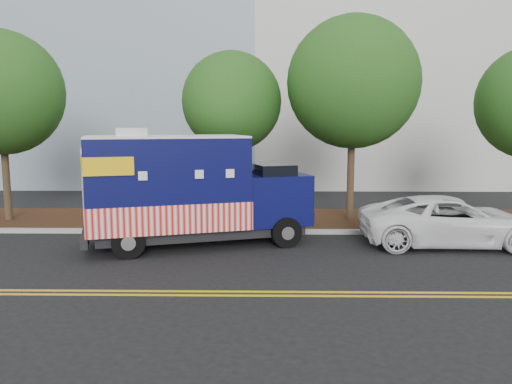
{
  "coord_description": "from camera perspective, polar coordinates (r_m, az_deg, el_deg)",
  "views": [
    {
      "loc": [
        2.51,
        -15.0,
        3.67
      ],
      "look_at": [
        2.25,
        0.6,
        1.52
      ],
      "focal_mm": 35.0,
      "sensor_mm": 36.0,
      "label": 1
    }
  ],
  "objects": [
    {
      "name": "curb",
      "position": [
        16.98,
        -7.59,
        -4.46
      ],
      "size": [
        120.0,
        0.18,
        0.15
      ],
      "primitive_type": "cube",
      "color": "#9E9E99",
      "rests_on": "ground"
    },
    {
      "name": "tree_a",
      "position": [
        20.34,
        -27.18,
        10.04
      ],
      "size": [
        4.45,
        4.45,
        6.99
      ],
      "color": "#38281C",
      "rests_on": "ground"
    },
    {
      "name": "mulch_strip",
      "position": [
        19.01,
        -6.65,
        -3.12
      ],
      "size": [
        120.0,
        4.0,
        0.15
      ],
      "primitive_type": "cube",
      "color": "black",
      "rests_on": "ground"
    },
    {
      "name": "tree_c",
      "position": [
        18.52,
        11.03,
        12.17
      ],
      "size": [
        4.72,
        4.72,
        7.49
      ],
      "color": "#38281C",
      "rests_on": "ground"
    },
    {
      "name": "centerline_far",
      "position": [
        11.22,
        -12.28,
        -11.43
      ],
      "size": [
        120.0,
        0.1,
        0.01
      ],
      "primitive_type": "cube",
      "color": "gold",
      "rests_on": "ground"
    },
    {
      "name": "centerline_near",
      "position": [
        11.45,
        -11.99,
        -11.02
      ],
      "size": [
        120.0,
        0.1,
        0.01
      ],
      "primitive_type": "cube",
      "color": "gold",
      "rests_on": "ground"
    },
    {
      "name": "sign_post",
      "position": [
        18.1,
        -18.57,
        -0.42
      ],
      "size": [
        0.06,
        0.06,
        2.4
      ],
      "primitive_type": "cube",
      "color": "#473828",
      "rests_on": "ground"
    },
    {
      "name": "white_car",
      "position": [
        16.21,
        21.34,
        -3.11
      ],
      "size": [
        5.41,
        2.58,
        1.49
      ],
      "primitive_type": "imported",
      "rotation": [
        0.0,
        0.0,
        1.55
      ],
      "color": "white",
      "rests_on": "ground"
    },
    {
      "name": "food_truck",
      "position": [
        15.15,
        -7.91,
        -0.08
      ],
      "size": [
        7.13,
        4.28,
        3.55
      ],
      "rotation": [
        0.0,
        0.0,
        0.3
      ],
      "color": "black",
      "rests_on": "ground"
    },
    {
      "name": "ground",
      "position": [
        15.65,
        -8.34,
        -5.82
      ],
      "size": [
        120.0,
        120.0,
        0.0
      ],
      "primitive_type": "plane",
      "color": "black",
      "rests_on": "ground"
    },
    {
      "name": "tree_b",
      "position": [
        18.8,
        -2.8,
        10.26
      ],
      "size": [
        3.69,
        3.69,
        6.33
      ],
      "color": "#38281C",
      "rests_on": "ground"
    }
  ]
}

